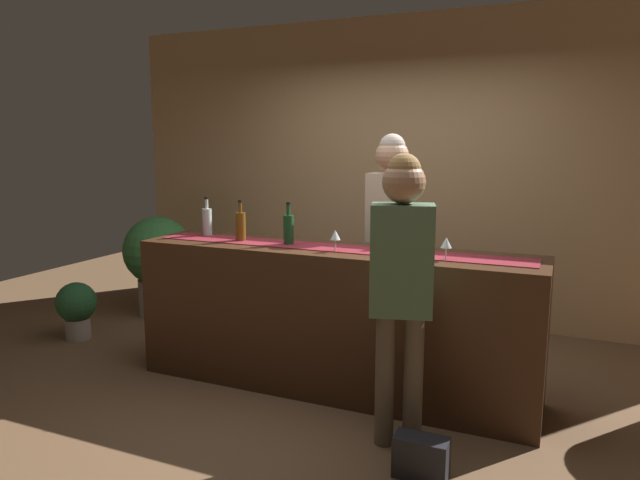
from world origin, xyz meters
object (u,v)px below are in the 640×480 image
Objects in this scene: wine_bottle_green at (288,229)px; bartender at (391,223)px; wine_glass_mid_counter at (380,235)px; potted_plant_tall at (158,258)px; wine_glass_far_end at (335,236)px; potted_plant_small at (77,307)px; customer_sipping at (402,271)px; wine_bottle_amber at (241,226)px; wine_bottle_clear at (207,221)px; handbag at (421,457)px; wine_glass_near_customer at (446,243)px.

bartender is (0.57, 0.58, -0.00)m from wine_bottle_green.
bartender is (-0.08, 0.53, 0.00)m from wine_glass_mid_counter.
wine_glass_far_end is at bearing -24.20° from potted_plant_tall.
wine_glass_far_end is at bearing 79.07° from bartender.
potted_plant_tall reaches higher than potted_plant_small.
customer_sipping is at bearing 112.90° from bartender.
wine_glass_mid_counter is (0.66, 0.05, -0.01)m from wine_bottle_green.
customer_sipping is at bearing -22.67° from wine_bottle_amber.
wine_bottle_amber is 1.92m from potted_plant_small.
wine_glass_far_end is 0.09× the size of customer_sipping.
potted_plant_small is (-2.51, 0.15, -0.82)m from wine_glass_far_end.
wine_glass_mid_counter is at bearing 3.20° from wine_bottle_amber.
potted_plant_tall is at bearing 161.02° from wine_glass_mid_counter.
wine_bottle_green is 2.10× the size of wine_glass_mid_counter.
potted_plant_small is (-0.18, -0.90, -0.28)m from potted_plant_tall.
wine_bottle_clear is 1.08× the size of handbag.
wine_glass_far_end is at bearing -14.56° from wine_bottle_green.
bartender is at bearing 45.42° from wine_bottle_green.
potted_plant_small is at bearing 178.73° from wine_bottle_green.
bartender is (1.32, 0.48, -0.00)m from wine_bottle_clear.
wine_bottle_clear is 1.41m from bartender.
wine_bottle_green is 0.18× the size of customer_sipping.
wine_glass_far_end is (-0.26, -0.16, 0.00)m from wine_glass_mid_counter.
wine_bottle_green reaches higher than potted_plant_small.
customer_sipping is 0.98m from handbag.
bartender is 1.07× the size of customer_sipping.
wine_glass_near_customer is (1.88, -0.21, -0.01)m from wine_bottle_clear.
wine_glass_near_customer is 3.35m from potted_plant_small.
wine_glass_far_end is 0.14× the size of potted_plant_tall.
wine_glass_mid_counter is 0.51× the size of handbag.
wine_glass_near_customer is 0.14× the size of potted_plant_tall.
potted_plant_tall is at bearing 155.80° from wine_glass_far_end.
wine_bottle_clear is at bearing 178.13° from wine_glass_mid_counter.
wine_glass_far_end is at bearing 136.49° from handbag.
bartender reaches higher than potted_plant_small.
wine_bottle_green is 0.76m from wine_bottle_clear.
wine_bottle_clear is 1.89m from wine_glass_near_customer.
wine_glass_mid_counter is at bearing 31.23° from wine_glass_far_end.
wine_glass_mid_counter is 0.71m from customer_sipping.
wine_bottle_amber is 2.10× the size of wine_glass_far_end.
potted_plant_tall is (-3.06, 1.05, -0.54)m from wine_glass_near_customer.
potted_plant_tall is (-2.91, 1.52, -0.45)m from customer_sipping.
wine_glass_mid_counter is at bearing 102.19° from customer_sipping.
bartender is 1.85m from handbag.
bartender is at bearing -8.25° from potted_plant_tall.
wine_bottle_amber is 1.49m from customer_sipping.
bartender is at bearing 31.38° from wine_bottle_amber.
wine_glass_far_end is 0.76m from customer_sipping.
potted_plant_small is 1.82× the size of handbag.
potted_plant_small is at bearing 14.65° from bartender.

